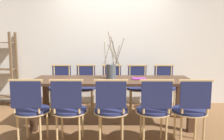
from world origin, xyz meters
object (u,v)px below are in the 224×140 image
object	(u,v)px
vase_centerpiece	(111,71)
book_stack	(139,79)
dining_table	(112,85)
shelving_rack	(2,69)
chair_near_center	(111,108)
chair_far_center	(112,85)

from	to	relation	value
vase_centerpiece	book_stack	distance (m)	0.47
dining_table	shelving_rack	xyz separation A→B (m)	(-2.36, 1.09, 0.12)
chair_near_center	book_stack	xyz separation A→B (m)	(0.44, 0.77, 0.26)
dining_table	chair_far_center	bearing A→B (deg)	90.72
chair_far_center	vase_centerpiece	xyz separation A→B (m)	(-0.01, -0.70, 0.38)
chair_near_center	chair_far_center	size ratio (longest dim) A/B	1.00
book_stack	shelving_rack	world-z (taller)	shelving_rack
chair_near_center	book_stack	world-z (taller)	chair_near_center
dining_table	chair_far_center	world-z (taller)	chair_far_center
shelving_rack	dining_table	bearing A→B (deg)	-24.80
chair_far_center	vase_centerpiece	world-z (taller)	vase_centerpiece
dining_table	book_stack	world-z (taller)	book_stack
dining_table	book_stack	bearing A→B (deg)	1.25
chair_near_center	chair_far_center	xyz separation A→B (m)	(-0.00, 1.52, 0.00)
chair_far_center	shelving_rack	bearing A→B (deg)	-7.97
dining_table	shelving_rack	size ratio (longest dim) A/B	1.66
book_stack	shelving_rack	xyz separation A→B (m)	(-2.79, 1.08, 0.02)
dining_table	chair_far_center	xyz separation A→B (m)	(-0.01, 0.76, -0.15)
vase_centerpiece	book_stack	xyz separation A→B (m)	(0.46, -0.05, -0.12)
vase_centerpiece	shelving_rack	distance (m)	2.56
chair_far_center	shelving_rack	xyz separation A→B (m)	(-2.35, 0.33, 0.28)
vase_centerpiece	chair_far_center	bearing A→B (deg)	89.43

